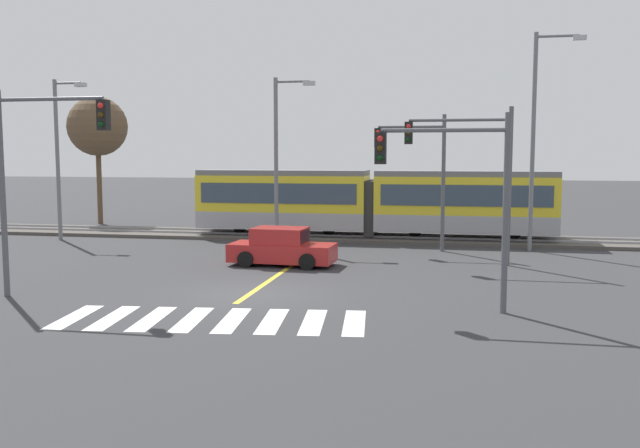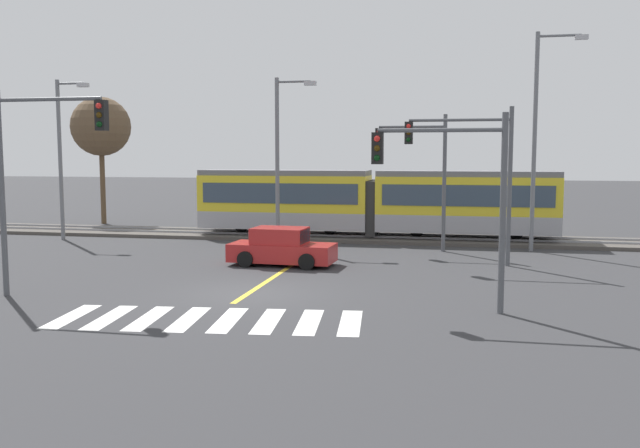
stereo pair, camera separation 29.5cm
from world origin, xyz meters
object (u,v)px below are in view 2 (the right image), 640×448
light_rail_tram (373,200)px  street_lamp_centre (281,151)px  traffic_light_mid_right (474,161)px  street_lamp_east (539,130)px  street_lamp_west (63,150)px  bare_tree_far_west (101,127)px  traffic_light_near_right (455,182)px  traffic_light_near_left (35,160)px  traffic_light_far_right (421,163)px  sedan_crossing (282,248)px

light_rail_tram → street_lamp_centre: size_ratio=2.29×
traffic_light_mid_right → street_lamp_east: street_lamp_east is taller
street_lamp_east → light_rail_tram: bearing=160.8°
street_lamp_west → street_lamp_centre: street_lamp_west is taller
traffic_light_mid_right → bare_tree_far_west: 25.85m
light_rail_tram → traffic_light_near_right: size_ratio=3.31×
traffic_light_mid_right → bare_tree_far_west: bearing=152.9°
traffic_light_near_left → bare_tree_far_west: 23.11m
street_lamp_east → traffic_light_near_right: bearing=-105.2°
traffic_light_near_left → traffic_light_far_right: traffic_light_near_left is taller
street_lamp_centre → bare_tree_far_west: 15.98m
light_rail_tram → traffic_light_near_right: 16.40m
traffic_light_mid_right → street_lamp_centre: street_lamp_centre is taller
traffic_light_far_right → bare_tree_far_west: bare_tree_far_west is taller
traffic_light_near_right → bare_tree_far_west: 30.21m
light_rail_tram → traffic_light_mid_right: bearing=-55.8°
street_lamp_west → street_lamp_east: street_lamp_east is taller
traffic_light_far_right → bare_tree_far_west: 22.33m
traffic_light_near_left → street_lamp_centre: bearing=72.2°
traffic_light_near_left → traffic_light_far_right: bearing=49.2°
traffic_light_mid_right → street_lamp_west: 21.08m
light_rail_tram → bare_tree_far_west: 18.98m
traffic_light_far_right → traffic_light_mid_right: bearing=-57.4°
traffic_light_mid_right → traffic_light_far_right: 4.24m
light_rail_tram → street_lamp_east: bearing=-19.2°
light_rail_tram → traffic_light_mid_right: size_ratio=2.93×
traffic_light_near_left → street_lamp_east: bearing=40.2°
traffic_light_near_left → street_lamp_east: street_lamp_east is taller
traffic_light_mid_right → traffic_light_near_right: traffic_light_mid_right is taller
traffic_light_near_left → light_rail_tram: bearing=63.2°
street_lamp_west → traffic_light_near_left: bearing=-60.5°
sedan_crossing → street_lamp_west: size_ratio=0.52×
traffic_light_near_right → street_lamp_centre: street_lamp_centre is taller
sedan_crossing → bare_tree_far_west: size_ratio=0.53×
street_lamp_east → sedan_crossing: bearing=-149.1°
street_lamp_east → bare_tree_far_west: bearing=164.4°
traffic_light_mid_right → sedan_crossing: bearing=-167.4°
sedan_crossing → traffic_light_far_right: 8.10m
light_rail_tram → street_lamp_centre: bearing=-141.5°
sedan_crossing → light_rail_tram: bearing=74.3°
traffic_light_near_left → traffic_light_far_right: 16.82m
bare_tree_far_west → light_rail_tram: bearing=-13.9°
traffic_light_near_left → traffic_light_near_right: (12.66, 0.70, -0.58)m
sedan_crossing → traffic_light_mid_right: size_ratio=0.68×
street_lamp_west → bare_tree_far_west: street_lamp_west is taller
street_lamp_west → bare_tree_far_west: (-2.24, 7.81, 1.51)m
sedan_crossing → street_lamp_east: 13.05m
sedan_crossing → traffic_light_near_left: 10.12m
traffic_light_far_right → street_lamp_east: (5.20, 0.97, 1.51)m
sedan_crossing → traffic_light_near_left: traffic_light_near_left is taller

